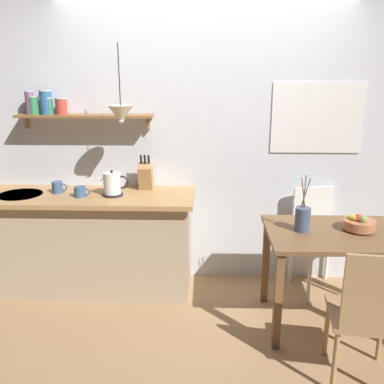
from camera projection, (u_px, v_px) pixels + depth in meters
name	position (u px, v px, depth m)	size (l,w,h in m)	color
ground_plane	(203.00, 308.00, 3.58)	(14.00, 14.00, 0.00)	#A87F56
back_wall	(227.00, 137.00, 3.82)	(6.80, 0.11, 2.70)	silver
kitchen_counter	(92.00, 242.00, 3.79)	(1.83, 0.63, 0.91)	tan
wall_shelf	(61.00, 109.00, 3.64)	(1.18, 0.20, 0.34)	brown
dining_table	(333.00, 247.00, 3.20)	(1.00, 0.74, 0.78)	brown
dining_chair_near	(367.00, 312.00, 2.58)	(0.47, 0.48, 0.95)	tan
dining_chair_far	(317.00, 234.00, 3.81)	(0.52, 0.52, 0.92)	white
fruit_bowl	(359.00, 224.00, 3.17)	(0.24, 0.24, 0.13)	#BC704C
twig_vase	(303.00, 219.00, 3.15)	(0.11, 0.11, 0.43)	#475675
electric_kettle	(113.00, 184.00, 3.59)	(0.25, 0.17, 0.22)	black
knife_block	(146.00, 176.00, 3.76)	(0.12, 0.19, 0.32)	tan
coffee_mug_by_sink	(58.00, 187.00, 3.68)	(0.13, 0.09, 0.10)	#3D5B89
coffee_mug_spare	(80.00, 192.00, 3.56)	(0.13, 0.10, 0.09)	#3D5B89
pendant_lamp	(121.00, 114.00, 3.34)	(0.21, 0.21, 0.60)	black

